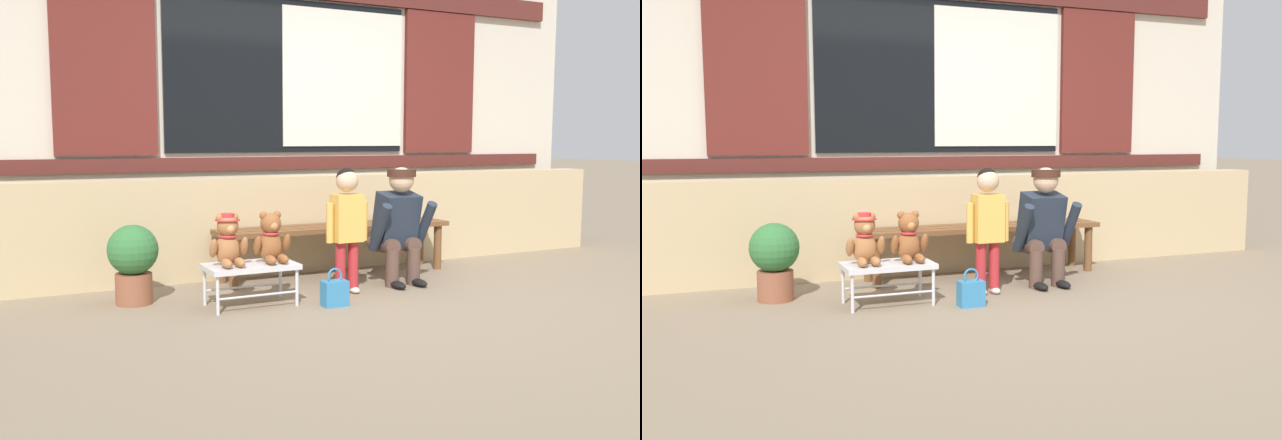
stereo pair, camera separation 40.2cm
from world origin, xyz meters
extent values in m
plane|color=#84725B|center=(0.00, 0.00, 0.00)|extent=(60.00, 60.00, 0.00)
cube|color=tan|center=(0.00, 1.43, 0.42)|extent=(6.45, 0.25, 0.85)
cube|color=beige|center=(0.00, 1.95, 1.79)|extent=(6.58, 0.20, 3.58)
cube|color=#56231E|center=(0.00, 1.83, 0.95)|extent=(6.05, 0.04, 0.12)
cube|color=black|center=(0.00, 1.84, 1.75)|extent=(2.40, 0.03, 1.40)
cube|color=silver|center=(0.55, 1.82, 1.75)|extent=(1.29, 0.02, 1.29)
cube|color=maroon|center=(-1.68, 1.83, 1.75)|extent=(0.84, 0.05, 1.43)
cube|color=maroon|center=(1.68, 1.83, 1.75)|extent=(0.84, 0.05, 1.43)
cube|color=brown|center=(0.07, 0.92, 0.42)|extent=(2.10, 0.11, 0.04)
cube|color=brown|center=(0.07, 1.06, 0.42)|extent=(2.10, 0.11, 0.04)
cube|color=brown|center=(0.07, 1.20, 0.42)|extent=(2.10, 0.11, 0.04)
cylinder|color=brown|center=(-0.90, 0.92, 0.20)|extent=(0.07, 0.07, 0.40)
cylinder|color=brown|center=(-0.90, 1.20, 0.20)|extent=(0.07, 0.07, 0.40)
cylinder|color=brown|center=(1.04, 0.92, 0.20)|extent=(0.07, 0.07, 0.40)
cylinder|color=brown|center=(1.04, 1.20, 0.20)|extent=(0.07, 0.07, 0.40)
cube|color=silver|center=(-0.97, 0.36, 0.28)|extent=(0.64, 0.36, 0.04)
cylinder|color=silver|center=(-1.26, 0.21, 0.13)|extent=(0.02, 0.02, 0.26)
cylinder|color=silver|center=(-1.26, 0.51, 0.13)|extent=(0.02, 0.02, 0.26)
cylinder|color=silver|center=(-0.68, 0.21, 0.13)|extent=(0.02, 0.02, 0.26)
cylinder|color=silver|center=(-0.68, 0.51, 0.13)|extent=(0.02, 0.02, 0.26)
cylinder|color=silver|center=(-0.97, 0.21, 0.10)|extent=(0.58, 0.02, 0.02)
cylinder|color=silver|center=(-0.97, 0.51, 0.10)|extent=(0.58, 0.02, 0.02)
ellipsoid|color=#A86B3D|center=(-1.13, 0.38, 0.41)|extent=(0.17, 0.14, 0.22)
sphere|color=#A86B3D|center=(-1.13, 0.37, 0.58)|extent=(0.15, 0.15, 0.15)
sphere|color=#E1955B|center=(-1.13, 0.31, 0.56)|extent=(0.06, 0.06, 0.06)
sphere|color=#A86B3D|center=(-1.18, 0.38, 0.63)|extent=(0.06, 0.06, 0.06)
ellipsoid|color=#A86B3D|center=(-1.24, 0.35, 0.43)|extent=(0.06, 0.11, 0.16)
ellipsoid|color=#A86B3D|center=(-1.17, 0.26, 0.33)|extent=(0.06, 0.15, 0.06)
sphere|color=#A86B3D|center=(-1.08, 0.38, 0.63)|extent=(0.06, 0.06, 0.06)
ellipsoid|color=#A86B3D|center=(-1.02, 0.35, 0.43)|extent=(0.06, 0.11, 0.16)
ellipsoid|color=#A86B3D|center=(-1.08, 0.26, 0.33)|extent=(0.06, 0.15, 0.06)
torus|color=red|center=(-1.13, 0.37, 0.51)|extent=(0.13, 0.13, 0.02)
cylinder|color=red|center=(-1.13, 0.37, 0.62)|extent=(0.17, 0.17, 0.01)
cylinder|color=red|center=(-1.13, 0.37, 0.64)|extent=(0.10, 0.10, 0.04)
ellipsoid|color=#93562D|center=(-0.81, 0.38, 0.41)|extent=(0.17, 0.14, 0.22)
sphere|color=#93562D|center=(-0.81, 0.37, 0.58)|extent=(0.15, 0.15, 0.15)
sphere|color=#C87B48|center=(-0.81, 0.31, 0.56)|extent=(0.06, 0.06, 0.06)
sphere|color=#93562D|center=(-0.86, 0.38, 0.63)|extent=(0.06, 0.06, 0.06)
ellipsoid|color=#93562D|center=(-0.92, 0.35, 0.43)|extent=(0.06, 0.11, 0.16)
ellipsoid|color=#93562D|center=(-0.85, 0.26, 0.33)|extent=(0.06, 0.15, 0.06)
sphere|color=#93562D|center=(-0.76, 0.38, 0.63)|extent=(0.06, 0.06, 0.06)
ellipsoid|color=#93562D|center=(-0.70, 0.35, 0.43)|extent=(0.06, 0.11, 0.16)
ellipsoid|color=#93562D|center=(-0.76, 0.26, 0.33)|extent=(0.06, 0.15, 0.06)
torus|color=red|center=(-0.81, 0.37, 0.51)|extent=(0.13, 0.13, 0.02)
cylinder|color=#B7282D|center=(-0.23, 0.41, 0.22)|extent=(0.08, 0.08, 0.36)
ellipsoid|color=silver|center=(-0.23, 0.39, 0.03)|extent=(0.07, 0.12, 0.05)
cylinder|color=#B7282D|center=(-0.12, 0.41, 0.22)|extent=(0.08, 0.08, 0.36)
ellipsoid|color=silver|center=(-0.12, 0.39, 0.03)|extent=(0.07, 0.12, 0.05)
cube|color=#EAB24C|center=(-0.17, 0.41, 0.58)|extent=(0.22, 0.15, 0.36)
cylinder|color=#EAB24C|center=(-0.32, 0.41, 0.55)|extent=(0.06, 0.06, 0.30)
cylinder|color=#EAB24C|center=(-0.03, 0.41, 0.55)|extent=(0.06, 0.06, 0.30)
sphere|color=#DBB28E|center=(-0.17, 0.41, 0.86)|extent=(0.17, 0.17, 0.17)
sphere|color=black|center=(-0.17, 0.42, 0.88)|extent=(0.16, 0.16, 0.16)
cylinder|color=brown|center=(0.27, 0.45, 0.15)|extent=(0.11, 0.11, 0.30)
cylinder|color=brown|center=(0.27, 0.59, 0.32)|extent=(0.13, 0.32, 0.13)
ellipsoid|color=black|center=(0.27, 0.37, 0.03)|extent=(0.09, 0.20, 0.06)
cylinder|color=brown|center=(0.47, 0.45, 0.15)|extent=(0.11, 0.11, 0.30)
cylinder|color=brown|center=(0.47, 0.59, 0.32)|extent=(0.13, 0.32, 0.13)
ellipsoid|color=black|center=(0.47, 0.37, 0.03)|extent=(0.09, 0.20, 0.06)
cube|color=#232D3D|center=(0.37, 0.56, 0.52)|extent=(0.32, 0.30, 0.47)
cylinder|color=#232D3D|center=(0.16, 0.46, 0.48)|extent=(0.08, 0.28, 0.40)
cylinder|color=#232D3D|center=(0.58, 0.46, 0.48)|extent=(0.08, 0.28, 0.40)
sphere|color=#DBB28E|center=(0.37, 0.49, 0.85)|extent=(0.20, 0.20, 0.20)
cylinder|color=#422319|center=(0.37, 0.49, 0.91)|extent=(0.23, 0.23, 0.06)
cube|color=brown|center=(0.56, 0.65, 0.38)|extent=(0.10, 0.22, 0.16)
cube|color=teal|center=(-0.44, 0.09, 0.09)|extent=(0.18, 0.11, 0.18)
torus|color=teal|center=(-0.44, 0.09, 0.22)|extent=(0.11, 0.01, 0.11)
cylinder|color=brown|center=(-1.70, 0.78, 0.11)|extent=(0.26, 0.26, 0.22)
sphere|color=#337038|center=(-1.70, 0.78, 0.39)|extent=(0.36, 0.36, 0.36)
camera|label=1|loc=(-2.63, -4.13, 1.17)|focal=38.64mm
camera|label=2|loc=(-2.26, -4.30, 1.17)|focal=38.64mm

